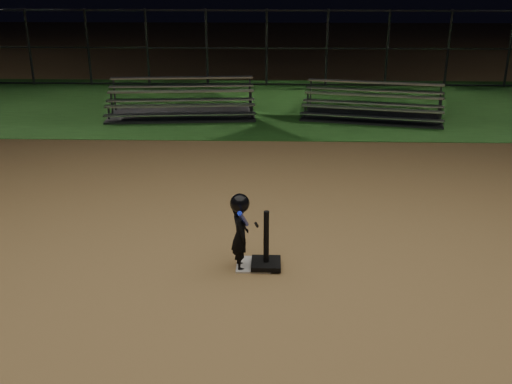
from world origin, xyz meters
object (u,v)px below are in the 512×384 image
object	(u,v)px
batting_tee	(266,256)
bleacher_left	(182,109)
home_plate	(254,265)
child_batter	(240,229)
bleacher_right	(372,112)

from	to	relation	value
batting_tee	bleacher_left	size ratio (longest dim) A/B	0.19
batting_tee	bleacher_left	bearing A→B (deg)	105.53
home_plate	child_batter	bearing A→B (deg)	-157.25
batting_tee	child_batter	bearing A→B (deg)	-175.46
child_batter	bleacher_left	world-z (taller)	child_batter
home_plate	child_batter	world-z (taller)	child_batter
bleacher_left	bleacher_right	world-z (taller)	bleacher_left
bleacher_left	bleacher_right	bearing A→B (deg)	-6.82
home_plate	child_batter	size ratio (longest dim) A/B	0.44
home_plate	batting_tee	xyz separation A→B (m)	(0.16, -0.04, 0.15)
bleacher_right	home_plate	bearing A→B (deg)	-96.59
bleacher_left	home_plate	bearing A→B (deg)	-80.64
batting_tee	bleacher_right	size ratio (longest dim) A/B	0.20
home_plate	batting_tee	bearing A→B (deg)	-15.42
child_batter	bleacher_right	xyz separation A→B (m)	(3.00, 8.39, -0.36)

